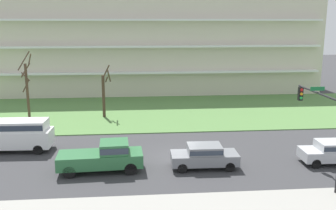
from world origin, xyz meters
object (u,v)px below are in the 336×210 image
tree_far_left (27,87)px  tree_left (104,93)px  van_white_near_right (16,133)px  traffic_signal_mast (324,118)px  pickup_green_center_left (104,156)px  sedan_gray_center_right (204,155)px  sedan_silver_near_left (333,151)px

tree_far_left → tree_left: bearing=0.7°
van_white_near_right → traffic_signal_mast: 21.37m
tree_far_left → van_white_near_right: tree_far_left is taller
pickup_green_center_left → traffic_signal_mast: 13.72m
tree_left → sedan_gray_center_right: 15.99m
sedan_silver_near_left → van_white_near_right: bearing=170.1°
sedan_silver_near_left → tree_left: bearing=141.2°
tree_far_left → tree_left: (7.42, 0.08, -0.77)m
pickup_green_center_left → van_white_near_right: size_ratio=1.04×
sedan_silver_near_left → traffic_signal_mast: (-2.27, -2.51, 3.04)m
tree_left → traffic_signal_mast: (14.21, -16.49, 1.41)m
traffic_signal_mast → tree_far_left: bearing=142.8°
tree_left → sedan_silver_near_left: bearing=-40.3°
sedan_silver_near_left → van_white_near_right: 22.76m
tree_left → van_white_near_right: tree_left is taller
tree_far_left → tree_left: size_ratio=1.26×
tree_left → sedan_gray_center_right: size_ratio=1.20×
tree_far_left → traffic_signal_mast: (21.63, -16.40, 0.64)m
tree_far_left → van_white_near_right: bearing=-80.4°
van_white_near_right → traffic_signal_mast: traffic_signal_mast is taller
tree_left → pickup_green_center_left: 14.09m
tree_left → traffic_signal_mast: 21.81m
tree_left → van_white_near_right: (-5.82, -9.48, -1.11)m
tree_left → sedan_silver_near_left: 21.68m
tree_far_left → sedan_silver_near_left: size_ratio=1.51×
sedan_silver_near_left → traffic_signal_mast: traffic_signal_mast is taller
pickup_green_center_left → van_white_near_right: van_white_near_right is taller
pickup_green_center_left → traffic_signal_mast: size_ratio=0.95×
tree_left → pickup_green_center_left: tree_left is taller
tree_left → van_white_near_right: bearing=-121.5°
sedan_silver_near_left → pickup_green_center_left: pickup_green_center_left is taller
pickup_green_center_left → traffic_signal_mast: (13.17, -2.52, 2.90)m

